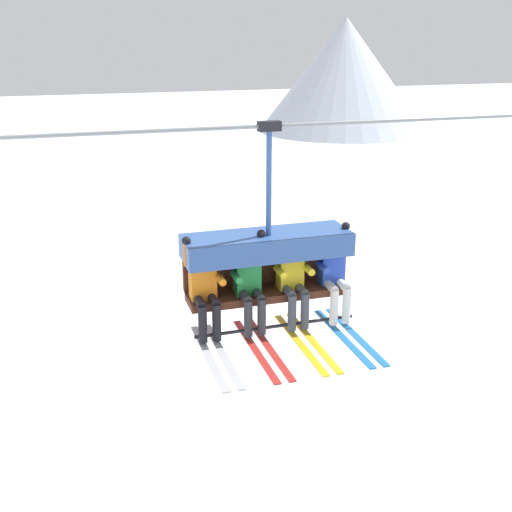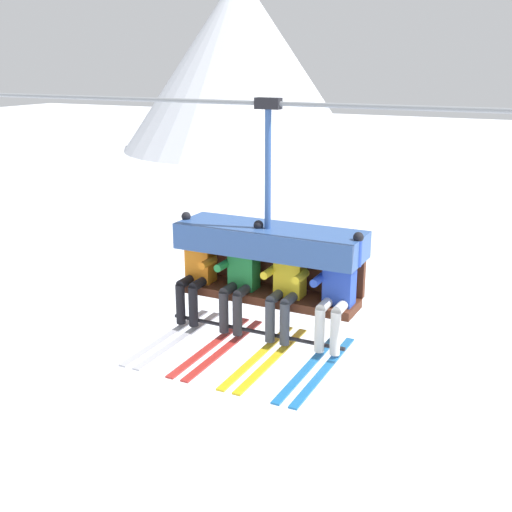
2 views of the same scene
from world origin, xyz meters
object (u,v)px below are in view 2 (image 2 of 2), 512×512
at_px(chairlift_chair, 270,251).
at_px(skier_yellow, 285,285).
at_px(skier_blue, 336,292).
at_px(skier_orange, 195,269).
at_px(skier_green, 239,276).

relative_size(chairlift_chair, skier_yellow, 1.52).
bearing_deg(skier_yellow, chairlift_chair, 142.81).
height_order(skier_yellow, skier_blue, skier_blue).
height_order(skier_orange, skier_blue, same).
height_order(skier_orange, skier_yellow, skier_orange).
bearing_deg(skier_yellow, skier_orange, 179.67).
relative_size(skier_yellow, skier_blue, 1.00).
relative_size(chairlift_chair, skier_blue, 1.52).
bearing_deg(chairlift_chair, skier_green, -143.36).
relative_size(skier_orange, skier_yellow, 1.00).
distance_m(skier_yellow, skier_blue, 0.59).
height_order(chairlift_chair, skier_orange, chairlift_chair).
height_order(chairlift_chair, skier_yellow, chairlift_chair).
bearing_deg(skier_blue, skier_orange, 180.00).
height_order(chairlift_chair, skier_blue, chairlift_chair).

